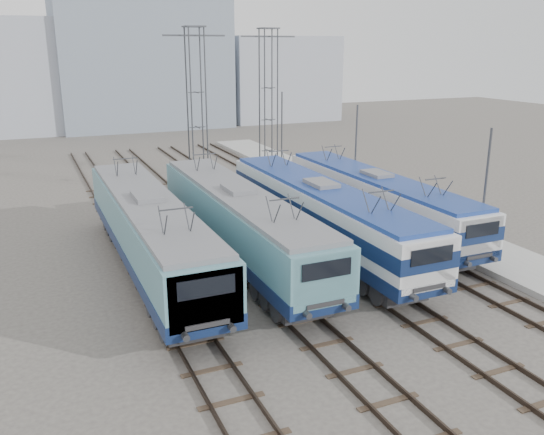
{
  "coord_description": "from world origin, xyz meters",
  "views": [
    {
      "loc": [
        -11.81,
        -18.85,
        10.74
      ],
      "look_at": [
        -0.58,
        7.0,
        2.29
      ],
      "focal_mm": 38.0,
      "sensor_mm": 36.0,
      "label": 1
    }
  ],
  "objects": [
    {
      "name": "mast_front",
      "position": [
        8.6,
        2.0,
        3.5
      ],
      "size": [
        0.12,
        0.12,
        7.0
      ],
      "primitive_type": "cylinder",
      "color": "#3F4247",
      "rests_on": "ground"
    },
    {
      "name": "building_east",
      "position": [
        24.0,
        62.0,
        6.0
      ],
      "size": [
        16.0,
        12.0,
        12.0
      ],
      "primitive_type": "cube",
      "color": "#9FA6B3",
      "rests_on": "ground"
    },
    {
      "name": "locomotive_far_left",
      "position": [
        -6.75,
        7.4,
        2.31
      ],
      "size": [
        2.94,
        18.6,
        3.5
      ],
      "color": "#102048",
      "rests_on": "ground"
    },
    {
      "name": "mast_mid",
      "position": [
        8.6,
        14.0,
        3.5
      ],
      "size": [
        0.12,
        0.12,
        7.0
      ],
      "primitive_type": "cylinder",
      "color": "#3F4247",
      "rests_on": "ground"
    },
    {
      "name": "ground",
      "position": [
        0.0,
        0.0,
        0.0
      ],
      "size": [
        160.0,
        160.0,
        0.0
      ],
      "primitive_type": "plane",
      "color": "#514C47"
    },
    {
      "name": "building_center",
      "position": [
        4.0,
        62.0,
        9.0
      ],
      "size": [
        22.0,
        14.0,
        18.0
      ],
      "primitive_type": "cube",
      "color": "gray",
      "rests_on": "ground"
    },
    {
      "name": "catenary_tower_east",
      "position": [
        6.5,
        24.0,
        6.64
      ],
      "size": [
        4.5,
        1.2,
        12.0
      ],
      "color": "#3F4247",
      "rests_on": "ground"
    },
    {
      "name": "locomotive_center_left",
      "position": [
        -2.25,
        7.18,
        2.29
      ],
      "size": [
        2.92,
        18.44,
        3.47
      ],
      "color": "#102048",
      "rests_on": "ground"
    },
    {
      "name": "locomotive_center_right",
      "position": [
        2.25,
        6.84,
        2.32
      ],
      "size": [
        2.88,
        18.22,
        3.43
      ],
      "color": "#102048",
      "rests_on": "ground"
    },
    {
      "name": "locomotive_far_right",
      "position": [
        6.75,
        8.46,
        2.21
      ],
      "size": [
        2.73,
        17.24,
        3.24
      ],
      "color": "#102048",
      "rests_on": "ground"
    },
    {
      "name": "platform",
      "position": [
        10.2,
        8.0,
        0.15
      ],
      "size": [
        4.0,
        70.0,
        0.3
      ],
      "primitive_type": "cube",
      "color": "#9E9E99",
      "rests_on": "ground"
    },
    {
      "name": "mast_rear",
      "position": [
        8.6,
        26.0,
        3.5
      ],
      "size": [
        0.12,
        0.12,
        7.0
      ],
      "primitive_type": "cylinder",
      "color": "#3F4247",
      "rests_on": "ground"
    },
    {
      "name": "catenary_tower_west",
      "position": [
        0.0,
        22.0,
        6.64
      ],
      "size": [
        4.5,
        1.2,
        12.0
      ],
      "color": "#3F4247",
      "rests_on": "ground"
    }
  ]
}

